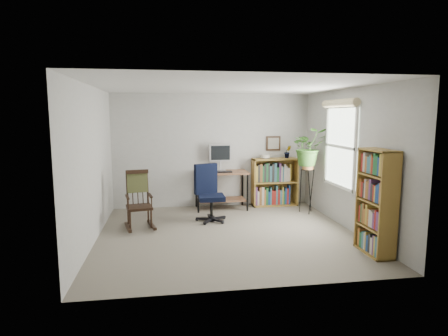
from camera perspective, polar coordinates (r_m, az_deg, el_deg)
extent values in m
cube|color=gray|center=(6.29, 0.56, -10.02)|extent=(4.20, 4.00, 0.00)
cube|color=silver|center=(6.00, 0.60, 12.33)|extent=(4.20, 4.00, 0.00)
cube|color=#B2B1AD|center=(8.00, -1.75, 2.65)|extent=(4.20, 0.00, 2.40)
cube|color=#B2B1AD|center=(4.09, 5.13, -2.56)|extent=(4.20, 0.00, 2.40)
cube|color=#B2B1AD|center=(6.06, -19.43, 0.46)|extent=(0.00, 4.00, 2.40)
cube|color=#B2B1AD|center=(6.70, 18.61, 1.18)|extent=(0.00, 4.00, 2.40)
cube|color=black|center=(7.65, -0.29, -0.59)|extent=(0.40, 0.15, 0.02)
imported|color=#336222|center=(7.56, 12.83, 5.86)|extent=(1.69, 1.88, 1.46)
imported|color=#336222|center=(8.20, 9.66, 1.89)|extent=(0.13, 0.24, 0.11)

